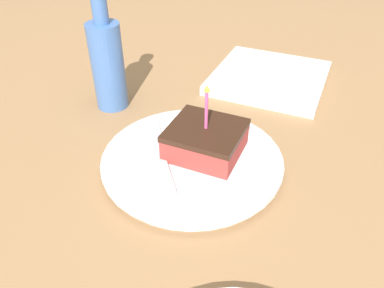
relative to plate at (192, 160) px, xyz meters
The scene contains 6 objects.
ground_plane 0.04m from the plate, 89.47° to the right, with size 2.40×2.40×0.04m.
plate is the anchor object (origin of this frame).
cake_slice 0.04m from the plate, 50.55° to the left, with size 0.11×0.10×0.12m.
fork 0.06m from the plate, behind, with size 0.13×0.16×0.00m.
bottle 0.26m from the plate, 153.51° to the left, with size 0.06×0.06×0.22m.
marble_board 0.34m from the plate, 83.28° to the left, with size 0.23×0.24×0.02m.
Camera 1 is at (0.18, -0.39, 0.38)m, focal length 35.00 mm.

